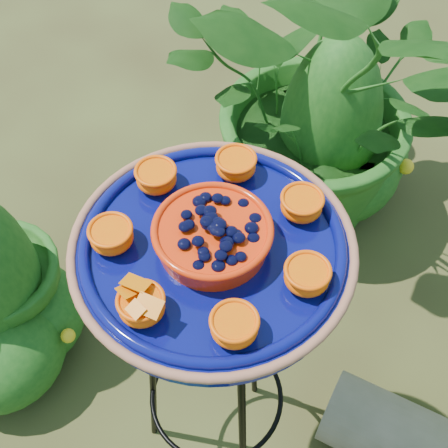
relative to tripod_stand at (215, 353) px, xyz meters
The scene contains 4 objects.
ground_plane 0.51m from the tripod_stand, 67.79° to the left, with size 20.00×20.00×0.00m, color #322A16.
tripod_stand is the anchor object (origin of this frame).
feeder_dish 0.35m from the tripod_stand, 68.22° to the right, with size 0.54×0.54×0.10m.
shrub_back_left 0.83m from the tripod_stand, 128.56° to the left, with size 0.83×0.72×0.92m, color #164913.
Camera 1 is at (0.42, -0.37, 1.59)m, focal length 50.00 mm.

